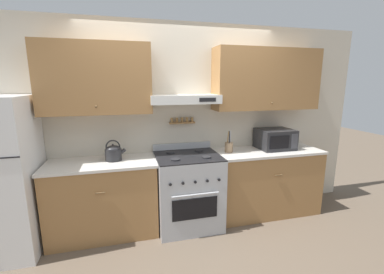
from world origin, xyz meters
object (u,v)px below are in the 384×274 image
at_px(stove_range, 188,190).
at_px(utensil_crock, 229,147).
at_px(tea_kettle, 113,152).
at_px(microwave, 275,139).

height_order(stove_range, utensil_crock, utensil_crock).
height_order(tea_kettle, microwave, microwave).
distance_m(stove_range, microwave, 1.40).
height_order(stove_range, microwave, microwave).
xyz_separation_m(tea_kettle, microwave, (2.15, 0.02, 0.04)).
bearing_deg(utensil_crock, stove_range, -171.01).
bearing_deg(microwave, utensil_crock, -178.53).
xyz_separation_m(stove_range, utensil_crock, (0.58, 0.09, 0.51)).
relative_size(stove_range, utensil_crock, 3.55).
bearing_deg(tea_kettle, stove_range, -5.96).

